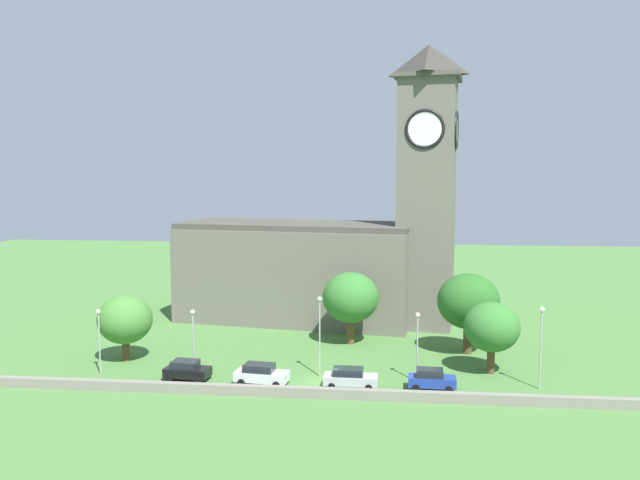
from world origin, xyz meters
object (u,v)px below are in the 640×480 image
car_silver (350,378)px  tree_by_tower (468,302)px  car_blue (431,379)px  streetlamp_central (320,324)px  tree_riverside_west (492,327)px  streetlamp_west_mid (193,330)px  tree_riverside_east (125,320)px  streetlamp_east_mid (417,335)px  streetlamp_east_end (541,335)px  car_black (187,370)px  car_white (261,374)px  streetlamp_west_end (99,330)px  church (328,251)px  tree_churchyard (351,298)px

car_silver → tree_by_tower: 17.36m
car_blue → streetlamp_central: streetlamp_central is taller
car_silver → tree_riverside_west: 14.50m
streetlamp_west_mid → tree_riverside_east: (-7.94, 3.01, 0.08)m
streetlamp_east_mid → streetlamp_east_end: (10.61, -0.80, 0.53)m
tree_by_tower → car_black: bearing=-156.5°
car_white → tree_by_tower: 23.43m
car_silver → car_blue: 7.10m
streetlamp_west_end → streetlamp_east_mid: bearing=1.6°
streetlamp_west_end → tree_by_tower: 36.85m
car_blue → streetlamp_east_mid: bearing=120.4°
church → car_blue: 29.11m
car_blue → tree_by_tower: bearing=69.3°
car_white → tree_churchyard: size_ratio=0.61×
car_white → streetlamp_central: (4.97, 2.84, 4.04)m
car_blue → streetlamp_central: 11.22m
car_blue → streetlamp_east_end: 10.29m
streetlamp_east_mid → streetlamp_east_end: size_ratio=0.87×
car_silver → streetlamp_west_mid: streetlamp_west_mid is taller
church → car_white: (-3.58, -25.64, -8.04)m
car_white → tree_riverside_west: bearing=14.4°
car_silver → streetlamp_west_mid: 15.63m
tree_by_tower → tree_riverside_east: size_ratio=1.27×
church → car_blue: church is taller
tree_riverside_east → tree_riverside_west: 35.95m
tree_churchyard → car_black: bearing=-135.0°
car_white → car_blue: bearing=0.5°
streetlamp_west_end → streetlamp_central: 20.70m
car_silver → tree_riverside_east: (-22.97, 5.78, 3.32)m
streetlamp_west_mid → streetlamp_east_end: 31.62m
church → tree_riverside_east: (-18.57, -19.87, -4.77)m
car_silver → streetlamp_east_mid: (5.93, 2.13, 3.45)m
car_white → tree_churchyard: (7.15, 14.62, 4.24)m
streetlamp_west_mid → streetlamp_east_mid: size_ratio=0.95×
car_white → tree_riverside_east: size_ratio=0.74×
church → tree_by_tower: size_ratio=4.26×
car_black → streetlamp_east_end: bearing=1.5°
car_blue → streetlamp_west_mid: streetlamp_west_mid is taller
streetlamp_west_mid → tree_churchyard: 18.54m
car_silver → streetlamp_west_end: streetlamp_west_end is taller
tree_riverside_east → tree_riverside_west: (35.95, -0.37, 0.24)m
car_silver → tree_by_tower: size_ratio=0.56×
streetlamp_east_mid → streetlamp_west_mid: bearing=178.3°
car_blue → streetlamp_west_mid: 22.52m
car_white → car_black: bearing=176.0°
tree_riverside_west → car_blue: bearing=-138.1°
car_black → streetlamp_west_end: streetlamp_west_end is taller
car_white → streetlamp_east_mid: 14.47m
tree_riverside_west → church: bearing=130.6°
streetlamp_west_end → church: bearing=51.7°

